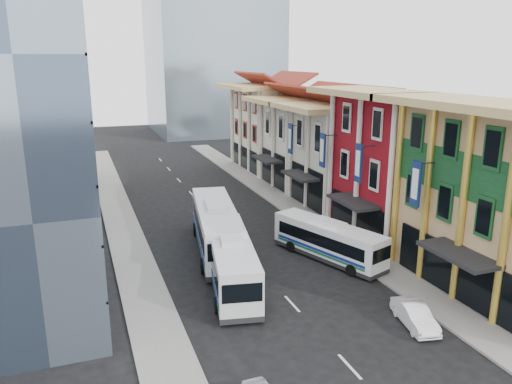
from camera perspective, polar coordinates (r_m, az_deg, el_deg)
name	(u,v)px	position (r m, az deg, el deg)	size (l,w,h in m)	color
ground	(360,378)	(25.98, 11.83, -20.11)	(200.00, 200.00, 0.00)	black
sidewalk_right	(314,222)	(47.04, 6.65, -3.38)	(3.00, 90.00, 0.15)	slate
sidewalk_left	(128,244)	(42.56, -14.40, -5.77)	(3.00, 90.00, 0.15)	slate
shophouse_red	(401,166)	(44.21, 16.21, 2.89)	(8.00, 10.00, 12.00)	maroon
shophouse_cream_near	(344,157)	(52.19, 10.03, 3.92)	(8.00, 9.00, 10.00)	silver
shophouse_cream_mid	(306,144)	(60.02, 5.74, 5.50)	(8.00, 9.00, 10.00)	silver
shophouse_cream_far	(273,129)	(69.44, 1.98, 7.26)	(8.00, 12.00, 11.00)	silver
office_block_far	(34,132)	(60.44, -23.99, 6.27)	(10.00, 18.00, 14.00)	gray
bus_left_near	(231,260)	(33.64, -2.88, -7.74)	(2.66, 11.35, 3.64)	silver
bus_left_far	(216,227)	(39.44, -4.55, -3.98)	(2.96, 12.64, 4.05)	silver
bus_right	(328,240)	(38.28, 8.26, -5.43)	(2.28, 9.72, 3.12)	white
sedan_right	(415,315)	(30.67, 17.70, -13.30)	(1.35, 3.86, 1.28)	white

